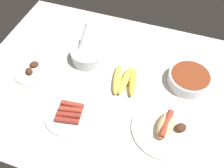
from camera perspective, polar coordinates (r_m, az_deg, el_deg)
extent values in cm
cube|color=silver|center=(110.82, -0.44, -0.52)|extent=(120.00, 90.00, 3.00)
cylinder|color=silver|center=(117.62, -5.42, 6.61)|extent=(15.82, 15.82, 6.08)
cylinder|color=beige|center=(116.75, -5.47, 7.03)|extent=(13.92, 13.92, 2.74)
cube|color=#B7B7BC|center=(115.91, -6.91, 9.74)|extent=(2.90, 10.71, 12.88)
cylinder|color=white|center=(99.48, 11.80, -9.82)|extent=(25.36, 25.36, 1.00)
ellipsoid|color=#DBB77A|center=(97.14, 12.06, -9.07)|extent=(7.40, 12.89, 4.40)
cylinder|color=#9E3828|center=(96.10, 12.18, -8.72)|extent=(3.75, 11.86, 2.40)
ellipsoid|color=#472819|center=(98.83, 15.29, -9.53)|extent=(5.68, 5.55, 2.80)
ellipsoid|color=gold|center=(108.65, 4.72, 0.61)|extent=(6.29, 16.07, 3.68)
ellipsoid|color=#E5D14C|center=(108.93, 2.96, 0.91)|extent=(3.51, 16.09, 3.58)
ellipsoid|color=#E5D14C|center=(109.40, 1.21, 1.17)|extent=(6.95, 17.02, 3.27)
cylinder|color=white|center=(119.57, -16.97, 3.18)|extent=(19.42, 19.42, 1.00)
ellipsoid|color=#472819|center=(117.24, -18.28, 2.76)|extent=(4.82, 4.57, 2.52)
ellipsoid|color=#472819|center=(119.75, -17.23, 4.28)|extent=(5.39, 5.27, 2.02)
cylinder|color=white|center=(101.85, -9.45, -6.79)|extent=(20.31, 20.31, 1.00)
cylinder|color=#9E3828|center=(102.26, -8.95, -4.59)|extent=(9.48, 3.31, 2.24)
cylinder|color=#9E3828|center=(101.06, -9.36, -5.73)|extent=(9.54, 4.10, 2.24)
cylinder|color=maroon|center=(99.91, -9.78, -6.90)|extent=(9.54, 4.13, 2.24)
cylinder|color=maroon|center=(98.80, -10.20, -8.09)|extent=(9.54, 3.92, 2.24)
cylinder|color=white|center=(113.09, 17.10, 1.09)|extent=(18.32, 18.32, 5.20)
cylinder|color=maroon|center=(111.46, 17.37, 1.80)|extent=(16.48, 16.48, 1.00)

